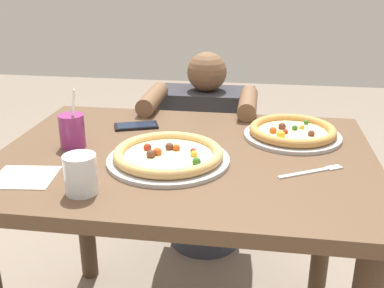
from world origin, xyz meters
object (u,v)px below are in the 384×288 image
drink_cup_colored (72,131)px  fork (314,171)px  pizza_near (168,156)px  diner_seated (206,166)px  cell_phone (136,126)px  pizza_far (292,132)px  water_cup_clear (81,174)px

drink_cup_colored → fork: bearing=-6.2°
pizza_near → diner_seated: 0.83m
drink_cup_colored → cell_phone: bearing=56.0°
cell_phone → pizza_near: bearing=-58.8°
pizza_far → water_cup_clear: size_ratio=3.16×
water_cup_clear → diner_seated: 1.07m
fork → diner_seated: bearing=117.1°
pizza_near → water_cup_clear: 0.28m
cell_phone → pizza_far: bearing=-2.7°
water_cup_clear → diner_seated: diner_seated is taller
pizza_near → fork: (0.41, -0.01, -0.02)m
drink_cup_colored → water_cup_clear: (0.14, -0.29, -0.00)m
pizza_far → diner_seated: bearing=124.9°
pizza_far → diner_seated: size_ratio=0.34×
water_cup_clear → fork: (0.58, 0.21, -0.05)m
water_cup_clear → pizza_far: bearing=41.8°
drink_cup_colored → water_cup_clear: 0.32m
pizza_far → fork: 0.27m
pizza_far → drink_cup_colored: 0.71m
pizza_far → cell_phone: 0.54m
pizza_far → cell_phone: (-0.54, 0.03, -0.01)m
diner_seated → fork: bearing=-62.9°
pizza_near → diner_seated: bearing=88.5°
drink_cup_colored → diner_seated: size_ratio=0.20×
pizza_near → pizza_far: bearing=35.4°
pizza_near → cell_phone: bearing=121.2°
pizza_far → water_cup_clear: bearing=-138.2°
drink_cup_colored → diner_seated: (0.34, 0.68, -0.40)m
diner_seated → water_cup_clear: bearing=-101.2°
drink_cup_colored → diner_seated: diner_seated is taller
pizza_far → diner_seated: (-0.34, 0.49, -0.36)m
pizza_near → cell_phone: size_ratio=2.13×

